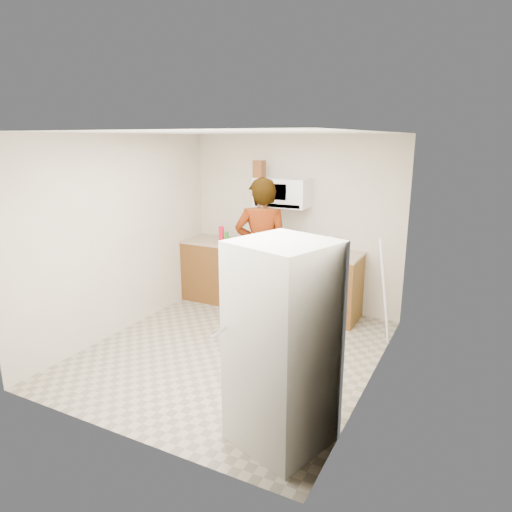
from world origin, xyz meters
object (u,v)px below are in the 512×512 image
Objects in this scene: gas_range at (278,278)px; microwave at (282,193)px; person at (262,251)px; kettle at (330,244)px; saucepan at (271,239)px; fridge at (283,345)px.

gas_range is 1.49× the size of microwave.
microwave is 0.39× the size of person.
microwave reaches higher than gas_range.
microwave is 0.95m from person.
gas_range is at bearing 179.59° from kettle.
person reaches higher than saucepan.
microwave is 3.22m from fridge.
gas_range reaches higher than kettle.
person reaches higher than kettle.
gas_range is at bearing -113.13° from person.
kettle is at bearing 7.38° from microwave.
gas_range is at bearing 132.97° from fridge.
gas_range is at bearing -39.72° from saucepan.
person is at bearing -152.68° from kettle.
kettle is (-0.58, 2.92, 0.17)m from fridge.
microwave reaches higher than fridge.
person is 1.16× the size of fridge.
fridge is at bearing -64.77° from gas_range.
microwave reaches higher than saucepan.
saucepan is at bearing 140.28° from gas_range.
microwave reaches higher than kettle.
microwave is at bearing -5.47° from saucepan.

